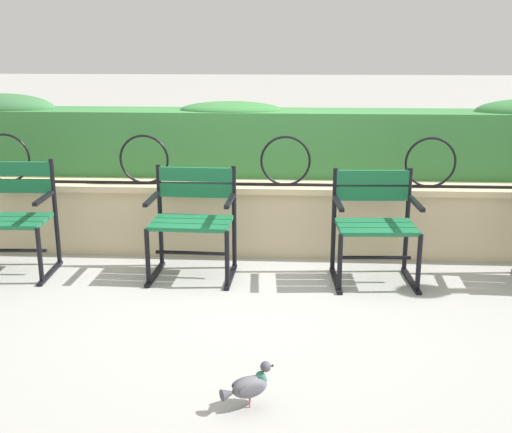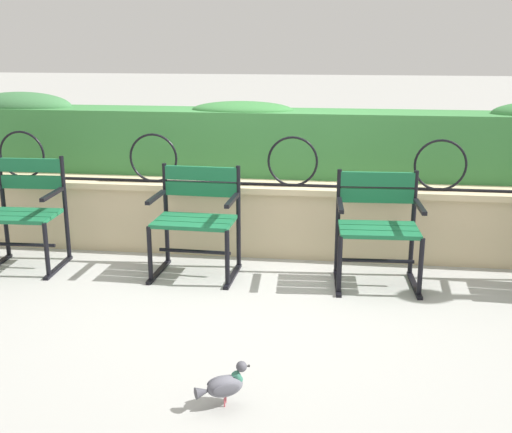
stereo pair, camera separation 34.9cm
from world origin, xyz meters
name	(u,v)px [view 2 (the right image)]	position (x,y,z in m)	size (l,w,h in m)	color
ground_plane	(254,293)	(0.00, 0.00, 0.00)	(60.00, 60.00, 0.00)	#9E9E99
stone_wall	(269,218)	(0.00, 0.95, 0.31)	(8.29, 0.41, 0.61)	#C6B289
iron_arch_fence	(230,164)	(-0.32, 0.88, 0.78)	(7.73, 0.02, 0.42)	black
hedge_row	(273,139)	(-0.02, 1.38, 0.93)	(8.12, 0.51, 0.71)	#387A3D
park_chair_leftmost	(26,210)	(-1.90, 0.36, 0.47)	(0.59, 0.54, 0.88)	#19663D
park_chair_centre_left	(197,216)	(-0.50, 0.38, 0.46)	(0.66, 0.54, 0.84)	#19663D
park_chair_centre_right	(378,224)	(0.88, 0.35, 0.46)	(0.64, 0.55, 0.84)	#19663D
pigeon_near_chairs	(224,385)	(0.06, -1.48, 0.11)	(0.27, 0.20, 0.22)	#5B5B66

